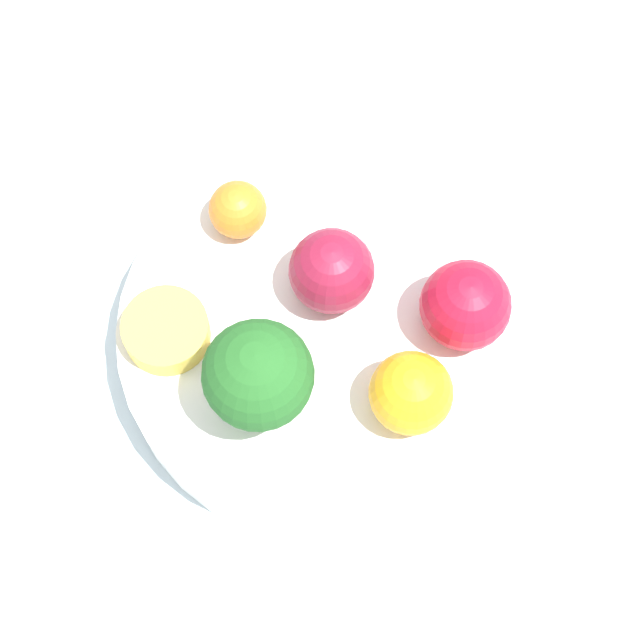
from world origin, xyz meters
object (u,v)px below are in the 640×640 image
(bowl, at_px, (320,338))
(apple_red, at_px, (465,306))
(small_cup, at_px, (166,331))
(orange_front, at_px, (411,393))
(orange_back, at_px, (244,206))
(apple_green, at_px, (332,271))
(broccoli, at_px, (258,376))

(bowl, xyz_separation_m, apple_red, (0.07, -0.05, 0.05))
(apple_red, distance_m, small_cup, 0.18)
(apple_red, xyz_separation_m, orange_front, (-0.06, -0.02, -0.00))
(orange_back, relative_size, small_cup, 0.69)
(apple_green, bearing_deg, apple_red, -52.09)
(broccoli, xyz_separation_m, small_cup, (-0.02, 0.07, -0.04))
(orange_front, xyz_separation_m, orange_back, (-0.01, 0.16, -0.01))
(orange_back, xyz_separation_m, small_cup, (-0.08, -0.04, -0.01))
(apple_red, bearing_deg, bowl, 145.56)
(bowl, xyz_separation_m, orange_front, (0.01, -0.07, 0.05))
(small_cup, bearing_deg, orange_back, 24.63)
(broccoli, xyz_separation_m, orange_front, (0.07, -0.05, -0.02))
(orange_back, bearing_deg, small_cup, -155.37)
(orange_front, bearing_deg, small_cup, 127.00)
(bowl, xyz_separation_m, apple_green, (0.02, 0.02, 0.05))
(bowl, height_order, orange_front, orange_front)
(apple_green, xyz_separation_m, orange_back, (-0.02, 0.07, -0.01))
(apple_green, height_order, orange_front, apple_green)
(bowl, bearing_deg, small_cup, 148.18)
(apple_green, xyz_separation_m, orange_front, (-0.01, -0.09, -0.00))
(bowl, bearing_deg, apple_red, -34.44)
(apple_green, bearing_deg, bowl, -141.32)
(bowl, xyz_separation_m, orange_back, (0.00, 0.09, 0.04))
(bowl, relative_size, apple_red, 4.59)
(apple_green, xyz_separation_m, small_cup, (-0.10, 0.03, -0.02))
(broccoli, bearing_deg, apple_red, -12.90)
(orange_back, bearing_deg, apple_red, -64.09)
(bowl, distance_m, orange_front, 0.09)
(bowl, bearing_deg, apple_green, 38.68)
(broccoli, height_order, apple_red, broccoli)
(apple_green, relative_size, orange_front, 1.06)
(orange_back, bearing_deg, apple_green, -77.63)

